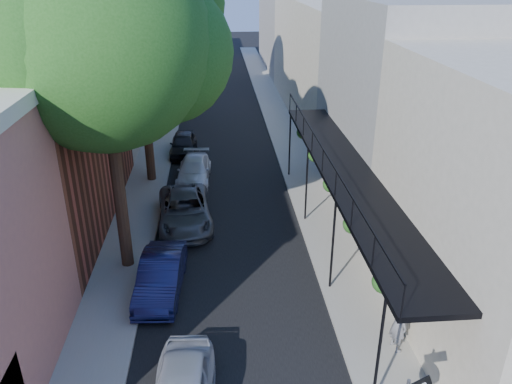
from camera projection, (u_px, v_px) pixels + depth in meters
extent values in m
cube|color=black|center=(222.00, 115.00, 36.81)|extent=(6.00, 64.00, 0.01)
cube|color=gray|center=(167.00, 116.00, 36.49)|extent=(2.00, 64.00, 0.12)
cube|color=gray|center=(276.00, 113.00, 37.08)|extent=(2.00, 64.00, 0.12)
cube|color=gray|center=(89.00, 27.00, 18.61)|extent=(0.06, 7.00, 4.00)
cube|color=gray|center=(74.00, 65.00, 30.65)|extent=(8.00, 12.00, 9.00)
cube|color=beige|center=(114.00, 30.00, 43.14)|extent=(8.00, 16.00, 10.00)
cube|color=#B3685B|center=(137.00, 24.00, 56.24)|extent=(8.00, 12.00, 8.00)
cube|color=gray|center=(429.00, 105.00, 22.00)|extent=(8.00, 10.00, 9.00)
cube|color=beige|center=(346.00, 58.00, 35.80)|extent=(8.00, 20.00, 8.00)
cube|color=gray|center=(304.00, 19.00, 51.70)|extent=(8.00, 16.00, 10.00)
cube|color=black|center=(349.00, 172.00, 17.53)|extent=(2.00, 16.00, 0.15)
cube|color=black|center=(323.00, 149.00, 17.10)|extent=(0.05, 16.00, 0.05)
cylinder|color=black|center=(379.00, 350.00, 11.82)|extent=(0.08, 0.08, 3.40)
cylinder|color=black|center=(290.00, 144.00, 25.42)|extent=(0.08, 0.08, 3.40)
sphere|color=#1F4E16|center=(384.00, 282.00, 12.24)|extent=(0.60, 0.60, 0.60)
sphere|color=#1F4E16|center=(331.00, 184.00, 17.67)|extent=(0.60, 0.60, 0.60)
sphere|color=#1F4E16|center=(303.00, 132.00, 23.11)|extent=(0.60, 0.60, 0.60)
cylinder|color=#312013|center=(118.00, 179.00, 16.95)|extent=(0.44, 0.44, 7.00)
sphere|color=#1F4E16|center=(100.00, 42.00, 15.07)|extent=(6.80, 6.80, 6.80)
sphere|color=#1F4E16|center=(161.00, 52.00, 16.32)|extent=(4.76, 4.76, 4.76)
cylinder|color=#312013|center=(147.00, 122.00, 24.34)|extent=(0.44, 0.44, 6.30)
sphere|color=#1F4E16|center=(138.00, 35.00, 22.66)|extent=(6.00, 6.00, 6.00)
sphere|color=#1F4E16|center=(174.00, 44.00, 23.79)|extent=(4.20, 4.20, 4.20)
cylinder|color=#312013|center=(162.00, 74.00, 32.28)|extent=(0.44, 0.44, 7.35)
sphere|color=#1F4E16|center=(186.00, 3.00, 31.60)|extent=(4.90, 4.90, 4.90)
imported|color=#14163F|center=(161.00, 276.00, 16.72)|extent=(1.58, 3.93, 1.27)
imported|color=#4E5055|center=(185.00, 210.00, 21.14)|extent=(2.56, 4.86, 1.30)
imported|color=silver|center=(194.00, 171.00, 25.39)|extent=(1.82, 4.05, 1.15)
imported|color=black|center=(183.00, 144.00, 29.05)|extent=(1.51, 3.66, 1.24)
imported|color=slate|center=(399.00, 323.00, 13.96)|extent=(0.53, 0.70, 1.74)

